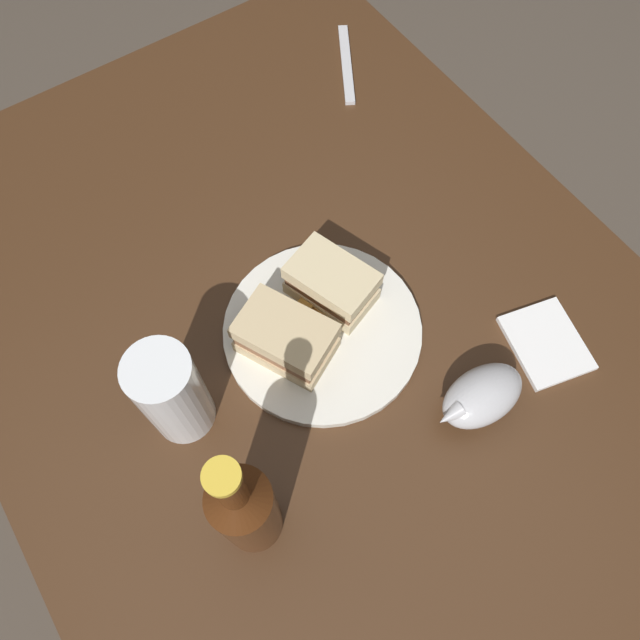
% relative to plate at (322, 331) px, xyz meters
% --- Properties ---
extents(ground_plane, '(6.00, 6.00, 0.00)m').
position_rel_plate_xyz_m(ground_plane, '(-0.01, 0.00, -0.73)').
color(ground_plane, '#4C4238').
extents(dining_table, '(1.22, 0.88, 0.73)m').
position_rel_plate_xyz_m(dining_table, '(-0.01, 0.00, -0.37)').
color(dining_table, '#422816').
rests_on(dining_table, ground).
extents(plate, '(0.26, 0.26, 0.01)m').
position_rel_plate_xyz_m(plate, '(0.00, 0.00, 0.00)').
color(plate, silver).
rests_on(plate, dining_table).
extents(sandwich_half_left, '(0.13, 0.10, 0.06)m').
position_rel_plate_xyz_m(sandwich_half_left, '(-0.03, 0.04, 0.04)').
color(sandwich_half_left, beige).
rests_on(sandwich_half_left, plate).
extents(sandwich_half_right, '(0.14, 0.12, 0.06)m').
position_rel_plate_xyz_m(sandwich_half_right, '(-0.00, -0.05, 0.04)').
color(sandwich_half_right, '#CCB284').
rests_on(sandwich_half_right, plate).
extents(potato_wedge_front, '(0.04, 0.04, 0.02)m').
position_rel_plate_xyz_m(potato_wedge_front, '(-0.03, -0.05, 0.02)').
color(potato_wedge_front, '#AD702D').
rests_on(potato_wedge_front, plate).
extents(potato_wedge_middle, '(0.04, 0.04, 0.01)m').
position_rel_plate_xyz_m(potato_wedge_middle, '(-0.04, -0.06, 0.01)').
color(potato_wedge_middle, '#B77F33').
rests_on(potato_wedge_middle, plate).
extents(potato_wedge_back, '(0.04, 0.06, 0.01)m').
position_rel_plate_xyz_m(potato_wedge_back, '(-0.03, -0.07, 0.01)').
color(potato_wedge_back, gold).
rests_on(potato_wedge_back, plate).
extents(potato_wedge_left_edge, '(0.05, 0.05, 0.02)m').
position_rel_plate_xyz_m(potato_wedge_left_edge, '(-0.04, -0.05, 0.02)').
color(potato_wedge_left_edge, '#B77F33').
rests_on(potato_wedge_left_edge, plate).
extents(potato_wedge_right_edge, '(0.04, 0.02, 0.01)m').
position_rel_plate_xyz_m(potato_wedge_right_edge, '(-0.03, 0.01, 0.01)').
color(potato_wedge_right_edge, '#AD702D').
rests_on(potato_wedge_right_edge, plate).
extents(potato_wedge_stray, '(0.03, 0.05, 0.02)m').
position_rel_plate_xyz_m(potato_wedge_stray, '(-0.04, 0.00, 0.02)').
color(potato_wedge_stray, '#B77F33').
rests_on(potato_wedge_stray, plate).
extents(pint_glass, '(0.08, 0.08, 0.16)m').
position_rel_plate_xyz_m(pint_glass, '(-0.00, -0.21, 0.06)').
color(pint_glass, white).
rests_on(pint_glass, dining_table).
extents(gravy_boat, '(0.07, 0.12, 0.07)m').
position_rel_plate_xyz_m(gravy_boat, '(0.19, 0.10, 0.03)').
color(gravy_boat, '#B7B7BC').
rests_on(gravy_boat, dining_table).
extents(cider_bottle, '(0.07, 0.07, 0.27)m').
position_rel_plate_xyz_m(cider_bottle, '(0.16, -0.20, 0.10)').
color(cider_bottle, '#47230F').
rests_on(cider_bottle, dining_table).
extents(napkin, '(0.13, 0.11, 0.01)m').
position_rel_plate_xyz_m(napkin, '(0.18, 0.24, -0.00)').
color(napkin, white).
rests_on(napkin, dining_table).
extents(fork, '(0.16, 0.11, 0.01)m').
position_rel_plate_xyz_m(fork, '(-0.39, 0.32, -0.00)').
color(fork, silver).
rests_on(fork, dining_table).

